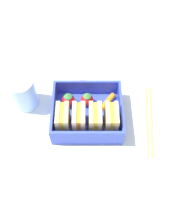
{
  "coord_description": "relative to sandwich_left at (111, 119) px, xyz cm",
  "views": [
    {
      "loc": [
        -0.01,
        30.93,
        52.66
      ],
      "look_at": [
        0.0,
        0.0,
        2.7
      ],
      "focal_mm": 40.0,
      "sensor_mm": 36.0,
      "label": 1
    }
  ],
  "objects": [
    {
      "name": "strawberry_left",
      "position": [
        9.97,
        -6.12,
        -1.4
      ],
      "size": [
        3.16,
        3.16,
        3.76
      ],
      "color": "red",
      "rests_on": "bento_tray"
    },
    {
      "name": "ground_plane",
      "position": [
        5.44,
        -2.82,
        -5.3
      ],
      "size": [
        120.0,
        120.0,
        2.0
      ],
      "primitive_type": "cube",
      "color": "silver"
    },
    {
      "name": "sandwich_left",
      "position": [
        0.0,
        0.0,
        0.0
      ],
      "size": [
        2.82,
        5.64,
        6.2
      ],
      "color": "tan",
      "rests_on": "bento_tray"
    },
    {
      "name": "chopstick_pair",
      "position": [
        -9.71,
        -2.21,
        -3.95
      ],
      "size": [
        3.74,
        19.78,
        0.7
      ],
      "color": "tan",
      "rests_on": "ground_plane"
    },
    {
      "name": "strawberry_far_left",
      "position": [
        5.65,
        -6.28,
        -1.44
      ],
      "size": [
        3.08,
        3.08,
        3.68
      ],
      "color": "red",
      "rests_on": "bento_tray"
    },
    {
      "name": "bento_tray",
      "position": [
        5.44,
        -2.82,
        -3.7
      ],
      "size": [
        16.3,
        14.33,
        1.2
      ],
      "primitive_type": "cube",
      "color": "blue",
      "rests_on": "ground_plane"
    },
    {
      "name": "bento_rim",
      "position": [
        5.44,
        -2.82,
        -0.88
      ],
      "size": [
        16.3,
        14.33,
        4.43
      ],
      "color": "blue",
      "rests_on": "bento_tray"
    },
    {
      "name": "sandwich_center",
      "position": [
        7.25,
        0.0,
        0.0
      ],
      "size": [
        2.82,
        5.64,
        6.2
      ],
      "color": "beige",
      "rests_on": "bento_tray"
    },
    {
      "name": "carrot_stick_far_left",
      "position": [
        0.36,
        -6.31,
        -2.4
      ],
      "size": [
        4.13,
        4.91,
        1.4
      ],
      "primitive_type": "cylinder",
      "rotation": [
        1.57,
        0.0,
        5.65
      ],
      "color": "orange",
      "rests_on": "bento_tray"
    },
    {
      "name": "sandwich_center_right",
      "position": [
        10.88,
        0.0,
        0.0
      ],
      "size": [
        2.82,
        5.64,
        6.2
      ],
      "color": "tan",
      "rests_on": "bento_tray"
    },
    {
      "name": "drinking_glass",
      "position": [
        20.79,
        -7.3,
        -0.02
      ],
      "size": [
        6.37,
        6.37,
        8.55
      ],
      "primitive_type": "cylinder",
      "color": "silver",
      "rests_on": "ground_plane"
    },
    {
      "name": "folded_napkin",
      "position": [
        4.7,
        -20.29,
        -4.1
      ],
      "size": [
        15.48,
        13.16,
        0.4
      ],
      "primitive_type": "cube",
      "rotation": [
        0.0,
        0.0,
        0.27
      ],
      "color": "silver",
      "rests_on": "ground_plane"
    },
    {
      "name": "sandwich_center_left",
      "position": [
        3.63,
        0.0,
        0.0
      ],
      "size": [
        2.82,
        5.64,
        6.2
      ],
      "color": "#DABB80",
      "rests_on": "bento_tray"
    }
  ]
}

